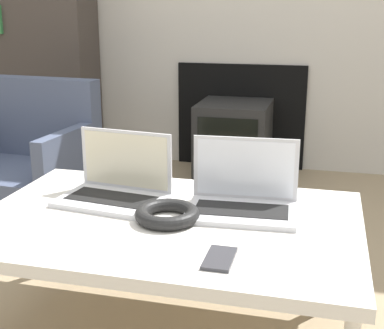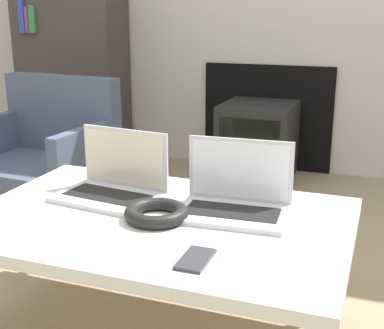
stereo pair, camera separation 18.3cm
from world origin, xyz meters
TOP-DOWN VIEW (x-y plane):
  - table at (0.00, 0.21)m, footprint 1.13×0.75m
  - laptop_left at (-0.20, 0.33)m, footprint 0.35×0.26m
  - laptop_right at (0.21, 0.33)m, footprint 0.34×0.24m
  - headphones at (0.01, 0.19)m, footprint 0.19×0.19m
  - phone at (0.21, -0.02)m, footprint 0.07×0.13m
  - tv at (-0.09, 1.90)m, footprint 0.42×0.45m
  - armchair at (-1.01, 1.10)m, footprint 0.71×0.61m
  - bookshelf at (-1.39, 1.97)m, footprint 0.71×0.32m

SIDE VIEW (x-z plane):
  - tv at x=-0.09m, z-range 0.00..0.45m
  - armchair at x=-1.01m, z-range 0.00..0.65m
  - table at x=0.00m, z-range 0.17..0.56m
  - phone at x=0.21m, z-range 0.39..0.40m
  - headphones at x=0.01m, z-range 0.39..0.43m
  - laptop_left at x=-0.20m, z-range 0.33..0.55m
  - laptop_right at x=0.21m, z-range 0.33..0.55m
  - bookshelf at x=-1.39m, z-range 0.00..1.52m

